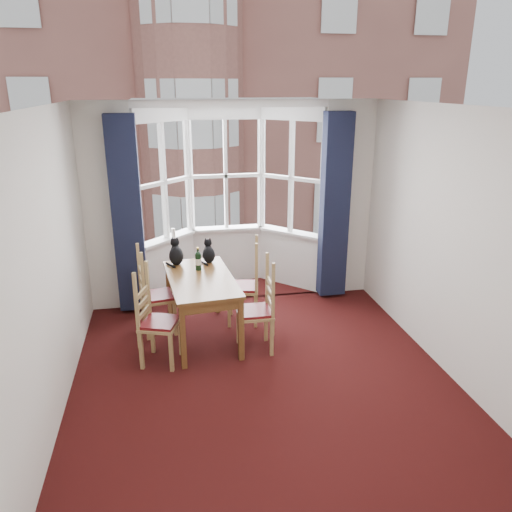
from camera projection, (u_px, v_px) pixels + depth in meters
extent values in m
plane|color=black|center=(264.00, 382.00, 5.28)|extent=(4.50, 4.50, 0.00)
plane|color=white|center=(266.00, 107.00, 4.37)|extent=(4.50, 4.50, 0.00)
plane|color=silver|center=(47.00, 271.00, 4.48)|extent=(0.00, 4.50, 4.50)
plane|color=silver|center=(454.00, 246.00, 5.17)|extent=(0.00, 4.50, 4.50)
plane|color=silver|center=(346.00, 390.00, 2.74)|extent=(4.00, 0.00, 4.00)
cube|color=silver|center=(110.00, 210.00, 6.63)|extent=(0.70, 0.12, 2.80)
cube|color=silver|center=(346.00, 200.00, 7.20)|extent=(0.70, 0.12, 2.80)
cube|color=#171B34|center=(127.00, 216.00, 6.52)|extent=(0.38, 0.22, 2.60)
cube|color=#171B34|center=(335.00, 207.00, 7.01)|extent=(0.38, 0.22, 2.60)
cube|color=brown|center=(201.00, 279.00, 5.97)|extent=(0.88, 1.47, 0.04)
cube|color=brown|center=(183.00, 337.00, 5.43)|extent=(0.07, 0.07, 0.76)
cube|color=brown|center=(169.00, 292.00, 6.61)|extent=(0.07, 0.07, 0.76)
cube|color=brown|center=(241.00, 330.00, 5.59)|extent=(0.07, 0.07, 0.76)
cube|color=brown|center=(217.00, 287.00, 6.78)|extent=(0.07, 0.07, 0.76)
cube|color=#A2854E|center=(160.00, 323.00, 5.52)|extent=(0.51, 0.53, 0.06)
cube|color=#5C0F13|center=(160.00, 322.00, 5.51)|extent=(0.46, 0.48, 0.03)
cube|color=#A2854E|center=(158.00, 296.00, 6.22)|extent=(0.46, 0.48, 0.06)
cube|color=#5C0F13|center=(158.00, 295.00, 6.21)|extent=(0.42, 0.43, 0.03)
cube|color=#A2854E|center=(255.00, 312.00, 5.79)|extent=(0.41, 0.43, 0.06)
cube|color=#5C0F13|center=(255.00, 311.00, 5.78)|extent=(0.37, 0.39, 0.03)
cube|color=#A2854E|center=(243.00, 287.00, 6.50)|extent=(0.47, 0.49, 0.06)
cube|color=#5C0F13|center=(243.00, 286.00, 6.49)|extent=(0.43, 0.44, 0.03)
ellipsoid|color=black|center=(176.00, 256.00, 6.36)|extent=(0.20, 0.26, 0.24)
sphere|color=black|center=(175.00, 243.00, 6.39)|extent=(0.12, 0.12, 0.11)
cone|color=black|center=(172.00, 239.00, 6.37)|extent=(0.04, 0.04, 0.05)
cone|color=black|center=(177.00, 238.00, 6.38)|extent=(0.04, 0.04, 0.05)
ellipsoid|color=black|center=(209.00, 255.00, 6.44)|extent=(0.16, 0.22, 0.22)
sphere|color=black|center=(208.00, 243.00, 6.47)|extent=(0.10, 0.10, 0.10)
cone|color=black|center=(206.00, 239.00, 6.44)|extent=(0.04, 0.04, 0.05)
cone|color=black|center=(210.00, 239.00, 6.45)|extent=(0.04, 0.04, 0.05)
cylinder|color=black|center=(198.00, 262.00, 6.18)|extent=(0.07, 0.07, 0.21)
sphere|color=black|center=(198.00, 254.00, 6.14)|extent=(0.07, 0.07, 0.07)
cylinder|color=black|center=(198.00, 251.00, 6.13)|extent=(0.03, 0.03, 0.09)
cylinder|color=gold|center=(198.00, 248.00, 6.12)|extent=(0.03, 0.03, 0.02)
cylinder|color=silver|center=(198.00, 261.00, 6.17)|extent=(0.07, 0.07, 0.08)
cylinder|color=white|center=(173.00, 233.00, 7.25)|extent=(0.06, 0.06, 0.13)
plane|color=#333335|center=(179.00, 211.00, 37.21)|extent=(80.00, 80.00, 0.00)
cube|color=#A36154|center=(187.00, 141.00, 18.20)|extent=(18.00, 6.00, 14.00)
cylinder|color=#A36154|center=(193.00, 152.00, 15.41)|extent=(3.20, 3.20, 14.00)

